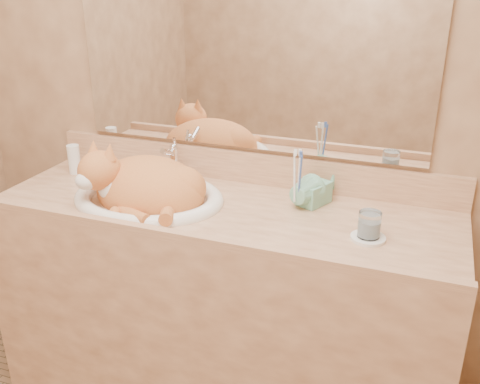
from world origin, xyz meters
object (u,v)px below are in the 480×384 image
(cat, at_px, (142,183))
(soap_dispenser, at_px, (304,185))
(toothbrush_cup, at_px, (297,197))
(sink_basin, at_px, (147,178))
(water_glass, at_px, (369,225))
(vanity_counter, at_px, (221,313))

(cat, height_order, soap_dispenser, cat)
(cat, bearing_deg, toothbrush_cup, 21.48)
(cat, bearing_deg, sink_basin, 65.11)
(cat, relative_size, water_glass, 5.23)
(vanity_counter, height_order, cat, cat)
(cat, bearing_deg, soap_dispenser, 23.86)
(cat, relative_size, toothbrush_cup, 3.90)
(sink_basin, height_order, cat, cat)
(sink_basin, distance_m, toothbrush_cup, 0.52)
(sink_basin, bearing_deg, soap_dispenser, 4.63)
(vanity_counter, xyz_separation_m, toothbrush_cup, (0.25, 0.07, 0.47))
(water_glass, bearing_deg, soap_dispenser, 147.61)
(sink_basin, bearing_deg, toothbrush_cup, 2.11)
(vanity_counter, distance_m, sink_basin, 0.57)
(vanity_counter, height_order, toothbrush_cup, toothbrush_cup)
(soap_dispenser, bearing_deg, vanity_counter, -135.89)
(vanity_counter, xyz_separation_m, cat, (-0.27, -0.04, 0.49))
(soap_dispenser, bearing_deg, water_glass, -8.59)
(soap_dispenser, distance_m, toothbrush_cup, 0.05)
(soap_dispenser, bearing_deg, cat, -142.06)
(vanity_counter, distance_m, toothbrush_cup, 0.54)
(water_glass, bearing_deg, vanity_counter, 174.04)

